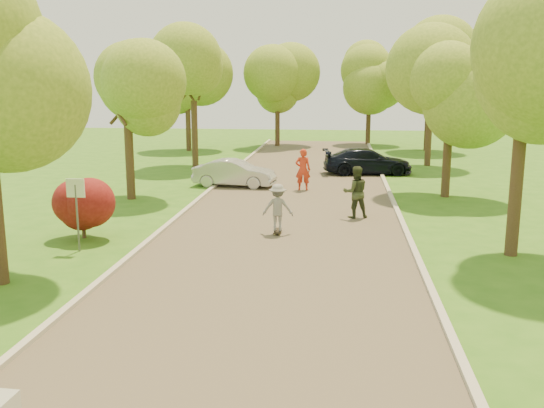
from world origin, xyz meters
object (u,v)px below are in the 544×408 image
at_px(longboard, 278,231).
at_px(person_olive, 355,192).
at_px(silver_sedan, 234,173).
at_px(dark_sedan, 367,161).
at_px(street_sign, 76,199).
at_px(skateboarder, 278,208).
at_px(person_striped, 303,170).

distance_m(longboard, person_olive, 3.80).
bearing_deg(person_olive, silver_sedan, -60.86).
xyz_separation_m(silver_sedan, dark_sedan, (6.45, 4.64, 0.05)).
bearing_deg(longboard, street_sign, 24.85).
xyz_separation_m(silver_sedan, skateboarder, (2.98, -8.82, 0.24)).
bearing_deg(dark_sedan, person_striped, 141.94).
distance_m(silver_sedan, person_striped, 3.39).
xyz_separation_m(dark_sedan, person_olive, (-0.89, -10.82, 0.27)).
distance_m(silver_sedan, skateboarder, 9.31).
distance_m(longboard, skateboarder, 0.79).
relative_size(street_sign, longboard, 2.71).
bearing_deg(longboard, person_striped, -93.37).
bearing_deg(silver_sedan, dark_sedan, -47.43).
bearing_deg(dark_sedan, longboard, 158.12).
distance_m(person_striped, person_olive, 5.95).
relative_size(longboard, person_striped, 0.42).
bearing_deg(dark_sedan, person_olive, 167.90).
height_order(person_striped, person_olive, person_olive).
bearing_deg(person_olive, skateboarder, 32.76).
bearing_deg(street_sign, person_striped, 61.34).
relative_size(dark_sedan, person_striped, 2.47).
relative_size(street_sign, person_striped, 1.13).
xyz_separation_m(silver_sedan, person_olive, (5.57, -6.17, 0.32)).
bearing_deg(skateboarder, silver_sedan, -72.42).
bearing_deg(skateboarder, street_sign, 24.85).
xyz_separation_m(street_sign, person_olive, (8.21, 5.39, -0.60)).
relative_size(street_sign, silver_sedan, 0.56).
relative_size(silver_sedan, person_olive, 2.03).
relative_size(dark_sedan, skateboarder, 3.04).
bearing_deg(person_striped, dark_sedan, -121.66).
height_order(street_sign, dark_sedan, street_sign).
xyz_separation_m(longboard, person_olive, (2.58, 2.65, 0.87)).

